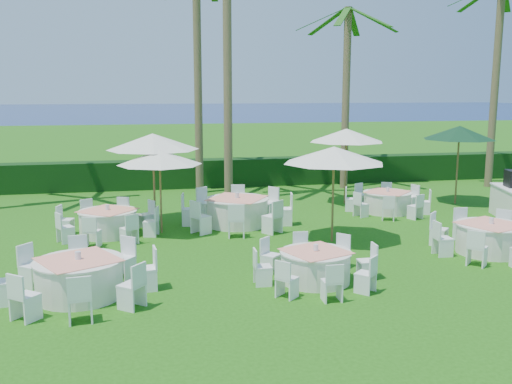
# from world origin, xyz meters

# --- Properties ---
(ground) EXTENTS (120.00, 120.00, 0.00)m
(ground) POSITION_xyz_m (0.00, 0.00, 0.00)
(ground) COLOR #1E560E
(ground) RESTS_ON ground
(hedge) EXTENTS (34.00, 1.00, 1.20)m
(hedge) POSITION_xyz_m (0.00, 12.00, 0.60)
(hedge) COLOR black
(hedge) RESTS_ON ground
(ocean) EXTENTS (260.00, 260.00, 0.00)m
(ocean) POSITION_xyz_m (0.00, 102.00, 0.00)
(ocean) COLOR #081C53
(ocean) RESTS_ON ground
(banquet_table_a) EXTENTS (3.17, 3.17, 0.96)m
(banquet_table_a) POSITION_xyz_m (-4.80, -1.07, 0.42)
(banquet_table_a) COLOR silver
(banquet_table_a) RESTS_ON ground
(banquet_table_b) EXTENTS (2.76, 2.76, 0.85)m
(banquet_table_b) POSITION_xyz_m (0.23, -1.12, 0.37)
(banquet_table_b) COLOR silver
(banquet_table_b) RESTS_ON ground
(banquet_table_c) EXTENTS (3.08, 3.08, 0.94)m
(banquet_table_c) POSITION_xyz_m (5.36, 0.17, 0.41)
(banquet_table_c) COLOR silver
(banquet_table_c) RESTS_ON ground
(banquet_table_d) EXTENTS (2.95, 2.95, 0.91)m
(banquet_table_d) POSITION_xyz_m (-4.51, 4.02, 0.39)
(banquet_table_d) COLOR silver
(banquet_table_d) RESTS_ON ground
(banquet_table_e) EXTENTS (3.48, 3.48, 1.04)m
(banquet_table_e) POSITION_xyz_m (-0.59, 4.54, 0.46)
(banquet_table_e) COLOR silver
(banquet_table_e) RESTS_ON ground
(banquet_table_f) EXTENTS (2.81, 2.81, 0.89)m
(banquet_table_f) POSITION_xyz_m (4.82, 5.39, 0.38)
(banquet_table_f) COLOR silver
(banquet_table_f) RESTS_ON ground
(umbrella_a) EXTENTS (2.48, 2.48, 2.48)m
(umbrella_a) POSITION_xyz_m (-2.97, 4.01, 2.26)
(umbrella_a) COLOR brown
(umbrella_a) RESTS_ON ground
(umbrella_b) EXTENTS (2.83, 2.83, 2.67)m
(umbrella_b) POSITION_xyz_m (1.70, 2.08, 2.44)
(umbrella_b) COLOR brown
(umbrella_b) RESTS_ON ground
(umbrella_c) EXTENTS (2.84, 2.84, 2.88)m
(umbrella_c) POSITION_xyz_m (-3.13, 5.11, 2.62)
(umbrella_c) COLOR brown
(umbrella_c) RESTS_ON ground
(umbrella_d) EXTENTS (2.78, 2.78, 2.80)m
(umbrella_d) POSITION_xyz_m (3.93, 7.18, 2.55)
(umbrella_d) COLOR brown
(umbrella_d) RESTS_ON ground
(umbrella_green) EXTENTS (2.64, 2.64, 2.90)m
(umbrella_green) POSITION_xyz_m (8.00, 6.38, 2.65)
(umbrella_green) COLOR brown
(umbrella_green) RESTS_ON ground
(palm_b) EXTENTS (4.41, 4.05, 8.91)m
(palm_b) POSITION_xyz_m (-1.18, 10.53, 4.91)
(palm_b) COLOR brown
(palm_b) RESTS_ON ground
(palm_c) EXTENTS (4.41, 4.09, 12.15)m
(palm_c) POSITION_xyz_m (-0.28, 8.46, 6.56)
(palm_c) COLOR brown
(palm_c) RESTS_ON ground
(palm_d) EXTENTS (4.40, 3.98, 7.59)m
(palm_d) POSITION_xyz_m (5.08, 10.51, 4.23)
(palm_d) COLOR brown
(palm_d) RESTS_ON ground
(palm_e) EXTENTS (4.37, 4.25, 8.65)m
(palm_e) POSITION_xyz_m (11.45, 9.58, 4.78)
(palm_e) COLOR brown
(palm_e) RESTS_ON ground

